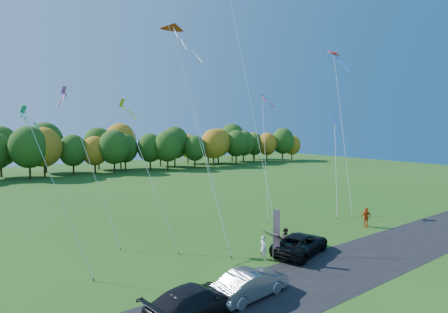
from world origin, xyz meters
TOP-DOWN VIEW (x-y plane):
  - ground at (0.00, 0.00)m, footprint 160.00×160.00m
  - asphalt_strip at (0.00, -4.00)m, footprint 90.00×6.00m
  - tree_line at (0.00, 55.00)m, footprint 116.00×12.00m
  - black_suv at (2.40, -0.56)m, footprint 6.03×4.00m
  - silver_sedan at (-4.97, -3.58)m, footprint 4.84×2.10m
  - dark_truck_a at (-8.58, -3.56)m, footprint 5.80×3.06m
  - person_tailgate_a at (-0.67, 0.18)m, footprint 0.44×0.64m
  - person_tailgate_b at (1.82, 0.42)m, footprint 1.05×1.11m
  - person_east at (12.87, 0.70)m, footprint 1.18×0.88m
  - feather_flag at (-0.28, -0.67)m, footprint 0.47×0.25m
  - kite_delta_blue at (-2.90, 8.38)m, footprint 4.59×11.11m
  - kite_parafoil_orange at (7.34, 11.74)m, footprint 5.36×13.08m
  - kite_delta_red at (-2.33, 7.22)m, footprint 2.27×9.89m
  - kite_parafoil_rainbow at (18.00, 7.37)m, footprint 7.59×8.02m
  - kite_diamond_yellow at (-6.19, 7.52)m, footprint 2.66×6.34m
  - kite_diamond_green at (-13.09, 5.65)m, footprint 3.39×4.57m
  - kite_diamond_white at (7.97, 9.65)m, footprint 4.31×5.80m
  - kite_diamond_pink at (-9.69, 10.83)m, footprint 3.12×6.09m
  - kite_diamond_blue_low at (15.97, 6.61)m, footprint 6.49×5.67m

SIDE VIEW (x-z plane):
  - ground at x=0.00m, z-range 0.00..0.00m
  - tree_line at x=0.00m, z-range -5.00..5.00m
  - asphalt_strip at x=0.00m, z-range 0.00..0.01m
  - black_suv at x=2.40m, z-range 0.00..1.54m
  - silver_sedan at x=-4.97m, z-range 0.00..1.55m
  - dark_truck_a at x=-8.58m, z-range 0.00..1.60m
  - person_tailgate_a at x=-0.67m, z-range 0.00..1.72m
  - person_tailgate_b at x=1.82m, z-range 0.00..1.80m
  - person_east at x=12.87m, z-range 0.00..1.87m
  - feather_flag at x=-0.28m, z-range 0.42..4.25m
  - kite_diamond_blue_low at x=15.97m, z-range -0.22..10.69m
  - kite_diamond_green at x=-13.09m, z-range -0.13..10.97m
  - kite_diamond_yellow at x=-6.19m, z-range -0.20..11.96m
  - kite_diamond_pink at x=-9.69m, z-range -0.18..13.00m
  - kite_diamond_white at x=7.97m, z-range -0.24..13.84m
  - kite_parafoil_rainbow at x=18.00m, z-range -0.17..19.41m
  - kite_delta_red at x=-2.33m, z-range 2.17..21.87m
  - kite_parafoil_orange at x=7.34m, z-range -0.17..27.18m
  - kite_delta_blue at x=-2.90m, z-range -0.31..29.71m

